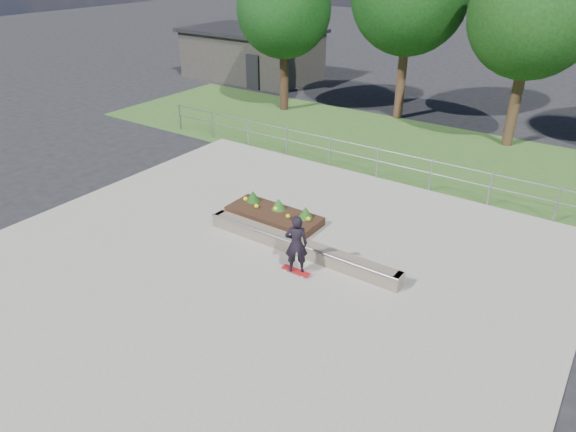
% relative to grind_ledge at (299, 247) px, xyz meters
% --- Properties ---
extents(ground, '(120.00, 120.00, 0.00)m').
position_rel_grind_ledge_xyz_m(ground, '(-0.59, -1.49, -0.26)').
color(ground, black).
rests_on(ground, ground).
extents(grass_verge, '(30.00, 8.00, 0.02)m').
position_rel_grind_ledge_xyz_m(grass_verge, '(-0.59, 9.51, -0.25)').
color(grass_verge, '#305321').
rests_on(grass_verge, ground).
extents(concrete_slab, '(15.00, 15.00, 0.06)m').
position_rel_grind_ledge_xyz_m(concrete_slab, '(-0.59, -1.49, -0.23)').
color(concrete_slab, gray).
rests_on(concrete_slab, ground).
extents(fence, '(20.06, 0.06, 1.20)m').
position_rel_grind_ledge_xyz_m(fence, '(-0.59, 6.01, 0.51)').
color(fence, gray).
rests_on(fence, ground).
extents(building, '(8.40, 5.40, 3.00)m').
position_rel_grind_ledge_xyz_m(building, '(-14.59, 16.51, 1.25)').
color(building, '#2B2926').
rests_on(building, ground).
extents(tree_far_left, '(4.55, 4.55, 7.15)m').
position_rel_grind_ledge_xyz_m(tree_far_left, '(-8.59, 11.51, 4.59)').
color(tree_far_left, black).
rests_on(tree_far_left, ground).
extents(tree_mid_right, '(4.90, 4.90, 7.70)m').
position_rel_grind_ledge_xyz_m(tree_mid_right, '(2.41, 12.51, 4.97)').
color(tree_mid_right, '#362315').
rests_on(tree_mid_right, ground).
extents(grind_ledge, '(6.00, 0.44, 0.43)m').
position_rel_grind_ledge_xyz_m(grind_ledge, '(0.00, 0.00, 0.00)').
color(grind_ledge, brown).
rests_on(grind_ledge, concrete_slab).
extents(planter_bed, '(3.00, 1.20, 0.61)m').
position_rel_grind_ledge_xyz_m(planter_bed, '(-1.75, 1.26, -0.02)').
color(planter_bed, black).
rests_on(planter_bed, concrete_slab).
extents(skateboarder, '(0.80, 0.64, 1.67)m').
position_rel_grind_ledge_xyz_m(skateboarder, '(0.47, -0.86, 0.67)').
color(skateboarder, white).
rests_on(skateboarder, concrete_slab).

